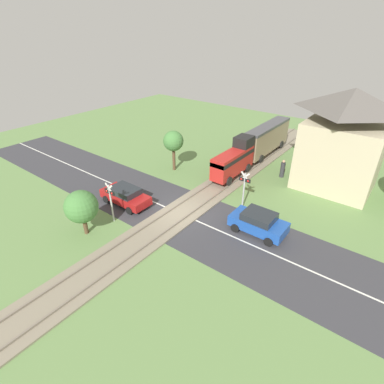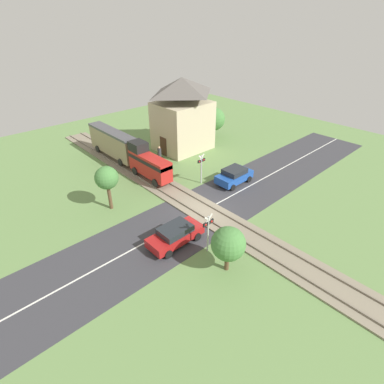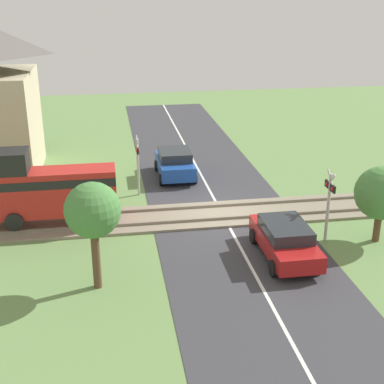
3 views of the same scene
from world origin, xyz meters
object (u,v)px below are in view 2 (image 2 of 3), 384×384
(car_near_crossing, at_px, (175,234))
(crossing_signal_west_approach, at_px, (208,228))
(station_building, at_px, (183,116))
(pedestrian_by_station, at_px, (160,154))
(crossing_signal_east_approach, at_px, (201,165))
(car_far_side, at_px, (234,175))
(train, at_px, (126,150))

(car_near_crossing, distance_m, crossing_signal_west_approach, 2.61)
(station_building, bearing_deg, pedestrian_by_station, -168.63)
(car_near_crossing, bearing_deg, crossing_signal_east_approach, 34.08)
(car_near_crossing, height_order, station_building, station_building)
(car_near_crossing, xyz_separation_m, pedestrian_by_station, (7.59, 11.68, 0.00))
(car_near_crossing, distance_m, pedestrian_by_station, 13.93)
(car_far_side, bearing_deg, pedestrian_by_station, 103.04)
(train, distance_m, car_near_crossing, 13.53)
(pedestrian_by_station, bearing_deg, train, 161.51)
(pedestrian_by_station, bearing_deg, crossing_signal_east_approach, -92.23)
(crossing_signal_west_approach, xyz_separation_m, station_building, (10.63, 14.58, 2.04))
(train, relative_size, crossing_signal_west_approach, 4.45)
(crossing_signal_east_approach, distance_m, pedestrian_by_station, 6.82)
(train, height_order, car_near_crossing, train)
(car_far_side, distance_m, crossing_signal_west_approach, 9.96)
(train, bearing_deg, car_far_side, -61.33)
(crossing_signal_east_approach, bearing_deg, car_near_crossing, -145.92)
(train, bearing_deg, crossing_signal_east_approach, -68.26)
(car_far_side, height_order, station_building, station_building)
(car_near_crossing, bearing_deg, crossing_signal_west_approach, -62.92)
(crossing_signal_west_approach, distance_m, station_building, 18.16)
(car_near_crossing, relative_size, car_far_side, 1.11)
(train, height_order, crossing_signal_west_approach, train)
(station_building, bearing_deg, train, 177.64)
(crossing_signal_west_approach, relative_size, crossing_signal_east_approach, 1.00)
(station_building, bearing_deg, crossing_signal_east_approach, -120.07)
(car_far_side, xyz_separation_m, pedestrian_by_station, (-2.04, 8.80, -0.05))
(train, distance_m, station_building, 7.79)
(crossing_signal_east_approach, distance_m, station_building, 8.95)
(station_building, bearing_deg, car_far_side, -102.14)
(car_far_side, relative_size, crossing_signal_east_approach, 1.24)
(crossing_signal_west_approach, relative_size, station_building, 0.37)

